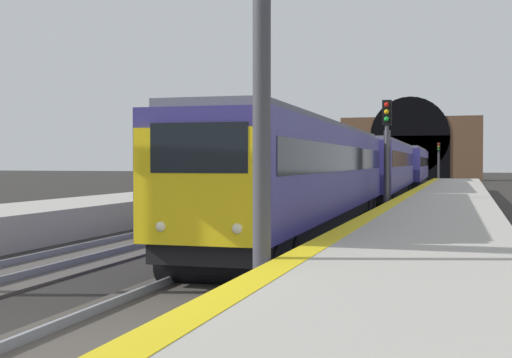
{
  "coord_description": "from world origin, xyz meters",
  "views": [
    {
      "loc": [
        -7.79,
        -5.03,
        2.54
      ],
      "look_at": [
        11.91,
        0.97,
        2.02
      ],
      "focal_mm": 48.73,
      "sensor_mm": 36.0,
      "label": 1
    }
  ],
  "objects_px": {
    "train_main_approaching": "(382,168)",
    "railway_signal_far": "(439,158)",
    "train_adjacent_platform": "(317,164)",
    "overhead_signal_gantry": "(17,11)",
    "railway_signal_mid": "(387,148)"
  },
  "relations": [
    {
      "from": "train_main_approaching",
      "to": "overhead_signal_gantry",
      "type": "height_order",
      "value": "overhead_signal_gantry"
    },
    {
      "from": "train_main_approaching",
      "to": "railway_signal_mid",
      "type": "xyz_separation_m",
      "value": [
        -14.01,
        -1.82,
        0.93
      ]
    },
    {
      "from": "railway_signal_far",
      "to": "overhead_signal_gantry",
      "type": "distance_m",
      "value": 74.8
    },
    {
      "from": "train_main_approaching",
      "to": "railway_signal_far",
      "type": "xyz_separation_m",
      "value": [
        41.56,
        -1.82,
        0.76
      ]
    },
    {
      "from": "railway_signal_mid",
      "to": "overhead_signal_gantry",
      "type": "distance_m",
      "value": 19.65
    },
    {
      "from": "train_main_approaching",
      "to": "railway_signal_far",
      "type": "bearing_deg",
      "value": 176.2
    },
    {
      "from": "railway_signal_mid",
      "to": "railway_signal_far",
      "type": "xyz_separation_m",
      "value": [
        55.56,
        0.0,
        -0.17
      ]
    },
    {
      "from": "train_adjacent_platform",
      "to": "overhead_signal_gantry",
      "type": "relative_size",
      "value": 4.6
    },
    {
      "from": "train_main_approaching",
      "to": "overhead_signal_gantry",
      "type": "relative_size",
      "value": 6.94
    },
    {
      "from": "overhead_signal_gantry",
      "to": "train_adjacent_platform",
      "type": "bearing_deg",
      "value": 3.74
    },
    {
      "from": "train_adjacent_platform",
      "to": "railway_signal_far",
      "type": "relative_size",
      "value": 8.63
    },
    {
      "from": "railway_signal_mid",
      "to": "overhead_signal_gantry",
      "type": "xyz_separation_m",
      "value": [
        -19.09,
        4.18,
        2.01
      ]
    },
    {
      "from": "train_main_approaching",
      "to": "railway_signal_mid",
      "type": "bearing_deg",
      "value": 6.12
    },
    {
      "from": "train_main_approaching",
      "to": "railway_signal_far",
      "type": "relative_size",
      "value": 13.04
    },
    {
      "from": "railway_signal_mid",
      "to": "railway_signal_far",
      "type": "distance_m",
      "value": 55.56
    }
  ]
}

